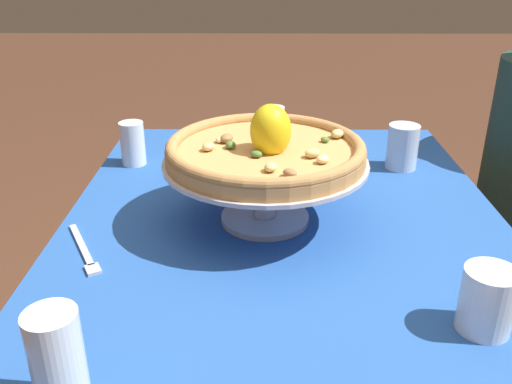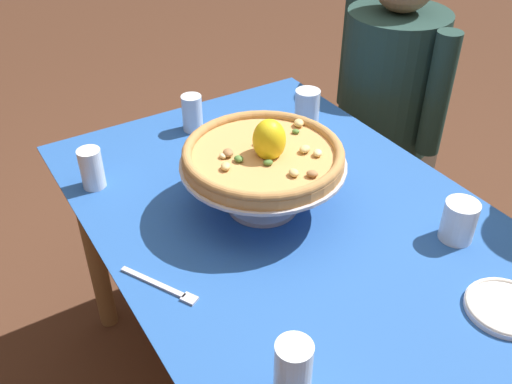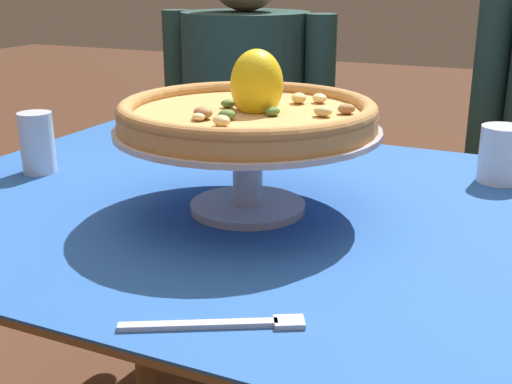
{
  "view_description": "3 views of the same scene",
  "coord_description": "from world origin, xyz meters",
  "px_view_note": "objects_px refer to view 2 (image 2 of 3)",
  "views": [
    {
      "loc": [
        0.95,
        -0.05,
        1.24
      ],
      "look_at": [
        -0.11,
        -0.06,
        0.75
      ],
      "focal_mm": 38.84,
      "sensor_mm": 36.0,
      "label": 1
    },
    {
      "loc": [
        0.91,
        -0.65,
        1.59
      ],
      "look_at": [
        -0.07,
        -0.04,
        0.74
      ],
      "focal_mm": 40.26,
      "sensor_mm": 36.0,
      "label": 2
    },
    {
      "loc": [
        0.37,
        -0.91,
        1.07
      ],
      "look_at": [
        -0.02,
        -0.07,
        0.76
      ],
      "focal_mm": 46.53,
      "sensor_mm": 36.0,
      "label": 3
    }
  ],
  "objects_px": {
    "pizza_stand": "(263,174)",
    "water_glass_front_right": "(293,377)",
    "water_glass_back_right": "(459,223)",
    "water_glass_back_left": "(307,109)",
    "dinner_fork": "(163,287)",
    "water_glass_side_left": "(192,115)",
    "diner_left": "(384,120)",
    "side_plate": "(505,307)",
    "water_glass_front_left": "(92,171)",
    "pizza": "(264,154)"
  },
  "relations": [
    {
      "from": "water_glass_back_left",
      "to": "diner_left",
      "type": "xyz_separation_m",
      "value": [
        -0.08,
        0.42,
        -0.2
      ]
    },
    {
      "from": "water_glass_front_right",
      "to": "water_glass_back_left",
      "type": "bearing_deg",
      "value": 142.75
    },
    {
      "from": "water_glass_back_right",
      "to": "side_plate",
      "type": "height_order",
      "value": "water_glass_back_right"
    },
    {
      "from": "water_glass_back_right",
      "to": "water_glass_front_right",
      "type": "xyz_separation_m",
      "value": [
        0.15,
        -0.57,
        0.01
      ]
    },
    {
      "from": "water_glass_front_left",
      "to": "side_plate",
      "type": "distance_m",
      "value": 1.02
    },
    {
      "from": "water_glass_front_right",
      "to": "side_plate",
      "type": "bearing_deg",
      "value": 82.79
    },
    {
      "from": "dinner_fork",
      "to": "pizza_stand",
      "type": "bearing_deg",
      "value": 111.37
    },
    {
      "from": "water_glass_back_right",
      "to": "dinner_fork",
      "type": "relative_size",
      "value": 0.55
    },
    {
      "from": "side_plate",
      "to": "pizza_stand",
      "type": "bearing_deg",
      "value": -157.19
    },
    {
      "from": "water_glass_front_right",
      "to": "diner_left",
      "type": "xyz_separation_m",
      "value": [
        -0.85,
        1.01,
        -0.21
      ]
    },
    {
      "from": "pizza_stand",
      "to": "dinner_fork",
      "type": "xyz_separation_m",
      "value": [
        0.13,
        -0.33,
        -0.09
      ]
    },
    {
      "from": "water_glass_front_right",
      "to": "water_glass_side_left",
      "type": "bearing_deg",
      "value": 163.5
    },
    {
      "from": "pizza",
      "to": "side_plate",
      "type": "distance_m",
      "value": 0.61
    },
    {
      "from": "pizza_stand",
      "to": "side_plate",
      "type": "height_order",
      "value": "pizza_stand"
    },
    {
      "from": "water_glass_front_right",
      "to": "diner_left",
      "type": "bearing_deg",
      "value": 130.28
    },
    {
      "from": "dinner_fork",
      "to": "water_glass_front_left",
      "type": "bearing_deg",
      "value": 179.81
    },
    {
      "from": "water_glass_front_right",
      "to": "side_plate",
      "type": "xyz_separation_m",
      "value": [
        0.06,
        0.48,
        -0.05
      ]
    },
    {
      "from": "pizza_stand",
      "to": "water_glass_back_left",
      "type": "xyz_separation_m",
      "value": [
        -0.28,
        0.34,
        -0.05
      ]
    },
    {
      "from": "pizza_stand",
      "to": "water_glass_back_left",
      "type": "height_order",
      "value": "pizza_stand"
    },
    {
      "from": "water_glass_back_left",
      "to": "diner_left",
      "type": "distance_m",
      "value": 0.47
    },
    {
      "from": "diner_left",
      "to": "water_glass_side_left",
      "type": "bearing_deg",
      "value": -95.26
    },
    {
      "from": "water_glass_back_right",
      "to": "pizza_stand",
      "type": "bearing_deg",
      "value": -136.85
    },
    {
      "from": "side_plate",
      "to": "dinner_fork",
      "type": "height_order",
      "value": "side_plate"
    },
    {
      "from": "water_glass_front_right",
      "to": "dinner_fork",
      "type": "xyz_separation_m",
      "value": [
        -0.36,
        -0.08,
        -0.06
      ]
    },
    {
      "from": "water_glass_front_right",
      "to": "water_glass_back_left",
      "type": "relative_size",
      "value": 1.24
    },
    {
      "from": "water_glass_back_right",
      "to": "water_glass_front_left",
      "type": "relative_size",
      "value": 0.91
    },
    {
      "from": "water_glass_side_left",
      "to": "dinner_fork",
      "type": "bearing_deg",
      "value": -32.16
    },
    {
      "from": "pizza_stand",
      "to": "water_glass_front_right",
      "type": "height_order",
      "value": "water_glass_front_right"
    },
    {
      "from": "water_glass_back_right",
      "to": "water_glass_front_left",
      "type": "distance_m",
      "value": 0.91
    },
    {
      "from": "pizza_stand",
      "to": "side_plate",
      "type": "relative_size",
      "value": 2.47
    },
    {
      "from": "water_glass_back_right",
      "to": "water_glass_front_right",
      "type": "distance_m",
      "value": 0.58
    },
    {
      "from": "dinner_fork",
      "to": "diner_left",
      "type": "bearing_deg",
      "value": 114.47
    },
    {
      "from": "water_glass_side_left",
      "to": "side_plate",
      "type": "bearing_deg",
      "value": 11.84
    },
    {
      "from": "water_glass_front_right",
      "to": "pizza",
      "type": "bearing_deg",
      "value": 152.85
    },
    {
      "from": "pizza_stand",
      "to": "pizza",
      "type": "relative_size",
      "value": 1.04
    },
    {
      "from": "water_glass_back_right",
      "to": "water_glass_back_left",
      "type": "relative_size",
      "value": 0.9
    },
    {
      "from": "pizza",
      "to": "water_glass_back_right",
      "type": "height_order",
      "value": "pizza"
    },
    {
      "from": "water_glass_front_left",
      "to": "diner_left",
      "type": "height_order",
      "value": "diner_left"
    },
    {
      "from": "pizza_stand",
      "to": "dinner_fork",
      "type": "height_order",
      "value": "pizza_stand"
    },
    {
      "from": "water_glass_front_left",
      "to": "diner_left",
      "type": "relative_size",
      "value": 0.09
    },
    {
      "from": "pizza",
      "to": "water_glass_front_left",
      "type": "xyz_separation_m",
      "value": [
        -0.31,
        -0.33,
        -0.11
      ]
    },
    {
      "from": "water_glass_front_right",
      "to": "water_glass_side_left",
      "type": "xyz_separation_m",
      "value": [
        -0.92,
        0.27,
        -0.01
      ]
    },
    {
      "from": "water_glass_back_right",
      "to": "water_glass_side_left",
      "type": "height_order",
      "value": "water_glass_side_left"
    },
    {
      "from": "water_glass_front_left",
      "to": "side_plate",
      "type": "xyz_separation_m",
      "value": [
        0.85,
        0.56,
        -0.04
      ]
    },
    {
      "from": "pizza_stand",
      "to": "water_glass_side_left",
      "type": "relative_size",
      "value": 3.59
    },
    {
      "from": "water_glass_back_left",
      "to": "water_glass_side_left",
      "type": "bearing_deg",
      "value": -115.47
    },
    {
      "from": "water_glass_back_right",
      "to": "water_glass_front_right",
      "type": "bearing_deg",
      "value": -75.12
    },
    {
      "from": "water_glass_side_left",
      "to": "diner_left",
      "type": "relative_size",
      "value": 0.1
    },
    {
      "from": "diner_left",
      "to": "water_glass_back_right",
      "type": "bearing_deg",
      "value": -32.18
    },
    {
      "from": "water_glass_front_right",
      "to": "water_glass_side_left",
      "type": "height_order",
      "value": "water_glass_front_right"
    }
  ]
}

